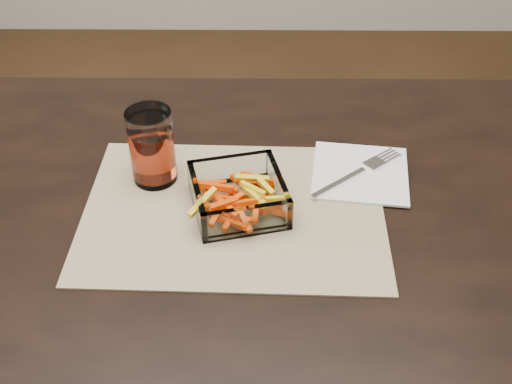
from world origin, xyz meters
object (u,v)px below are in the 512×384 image
(glass_bowl, at_px, (238,197))
(tumbler, at_px, (152,149))
(fork, at_px, (359,172))
(dining_table, at_px, (235,275))

(glass_bowl, relative_size, tumbler, 1.30)
(tumbler, distance_m, fork, 0.33)
(tumbler, bearing_deg, glass_bowl, -27.99)
(dining_table, height_order, glass_bowl, glass_bowl)
(dining_table, relative_size, glass_bowl, 10.03)
(glass_bowl, height_order, fork, glass_bowl)
(dining_table, distance_m, tumbler, 0.23)
(tumbler, bearing_deg, dining_table, -44.21)
(fork, bearing_deg, tumbler, -127.24)
(dining_table, xyz_separation_m, fork, (0.20, 0.14, 0.10))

